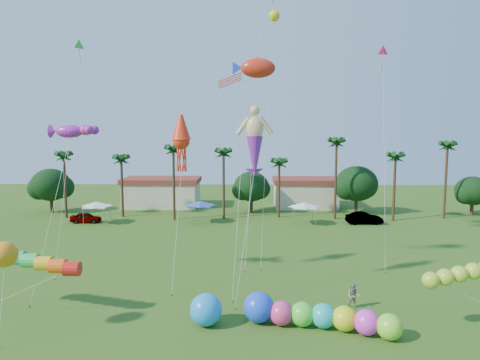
{
  "coord_description": "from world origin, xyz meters",
  "views": [
    {
      "loc": [
        0.67,
        -20.77,
        12.49
      ],
      "look_at": [
        0.0,
        10.0,
        9.0
      ],
      "focal_mm": 32.0,
      "sensor_mm": 36.0,
      "label": 1
    }
  ],
  "objects_px": {
    "car_b": "(364,218)",
    "blue_ball": "(206,310)",
    "caterpillar_inflatable": "(314,315)",
    "car_a": "(86,218)",
    "spectator_b": "(353,296)"
  },
  "relations": [
    {
      "from": "car_b",
      "to": "blue_ball",
      "type": "bearing_deg",
      "value": 147.75
    },
    {
      "from": "caterpillar_inflatable",
      "to": "blue_ball",
      "type": "height_order",
      "value": "blue_ball"
    },
    {
      "from": "car_b",
      "to": "blue_ball",
      "type": "xyz_separation_m",
      "value": [
        -18.42,
        -31.03,
        0.25
      ]
    },
    {
      "from": "car_a",
      "to": "car_b",
      "type": "bearing_deg",
      "value": -91.15
    },
    {
      "from": "car_b",
      "to": "blue_ball",
      "type": "height_order",
      "value": "blue_ball"
    },
    {
      "from": "caterpillar_inflatable",
      "to": "blue_ball",
      "type": "relative_size",
      "value": 4.7
    },
    {
      "from": "car_a",
      "to": "blue_ball",
      "type": "bearing_deg",
      "value": -148.73
    },
    {
      "from": "car_b",
      "to": "blue_ball",
      "type": "relative_size",
      "value": 2.31
    },
    {
      "from": "caterpillar_inflatable",
      "to": "car_b",
      "type": "bearing_deg",
      "value": 84.54
    },
    {
      "from": "car_a",
      "to": "car_b",
      "type": "xyz_separation_m",
      "value": [
        38.15,
        0.04,
        0.1
      ]
    },
    {
      "from": "car_a",
      "to": "caterpillar_inflatable",
      "type": "distance_m",
      "value": 41.07
    },
    {
      "from": "caterpillar_inflatable",
      "to": "blue_ball",
      "type": "distance_m",
      "value": 6.91
    },
    {
      "from": "spectator_b",
      "to": "caterpillar_inflatable",
      "type": "xyz_separation_m",
      "value": [
        -3.27,
        -3.14,
        -0.06
      ]
    },
    {
      "from": "caterpillar_inflatable",
      "to": "spectator_b",
      "type": "bearing_deg",
      "value": 58.56
    },
    {
      "from": "car_b",
      "to": "caterpillar_inflatable",
      "type": "relative_size",
      "value": 0.49
    }
  ]
}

